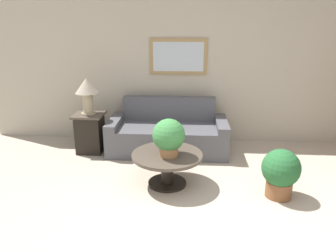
# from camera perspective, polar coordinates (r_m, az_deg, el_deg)

# --- Properties ---
(ground_plane) EXTENTS (20.00, 20.00, 0.00)m
(ground_plane) POSITION_cam_1_polar(r_m,az_deg,el_deg) (3.38, 8.90, -20.17)
(ground_plane) COLOR tan
(wall_back) EXTENTS (7.70, 0.09, 2.60)m
(wall_back) POSITION_cam_1_polar(r_m,az_deg,el_deg) (5.69, 6.94, 10.16)
(wall_back) COLOR #B2A893
(wall_back) RESTS_ON ground_plane
(couch_main) EXTENTS (1.91, 0.87, 0.84)m
(couch_main) POSITION_cam_1_polar(r_m,az_deg,el_deg) (5.38, 0.00, -1.45)
(couch_main) COLOR #4C4C51
(couch_main) RESTS_ON ground_plane
(coffee_table) EXTENTS (0.91, 0.91, 0.43)m
(coffee_table) POSITION_cam_1_polar(r_m,az_deg,el_deg) (4.27, -0.14, -6.31)
(coffee_table) COLOR black
(coffee_table) RESTS_ON ground_plane
(side_table) EXTENTS (0.47, 0.47, 0.64)m
(side_table) POSITION_cam_1_polar(r_m,az_deg,el_deg) (5.47, -13.40, -1.07)
(side_table) COLOR black
(side_table) RESTS_ON ground_plane
(table_lamp) EXTENTS (0.36, 0.36, 0.57)m
(table_lamp) POSITION_cam_1_polar(r_m,az_deg,el_deg) (5.29, -13.95, 6.10)
(table_lamp) COLOR tan
(table_lamp) RESTS_ON side_table
(potted_plant_on_table) EXTENTS (0.41, 0.41, 0.48)m
(potted_plant_on_table) POSITION_cam_1_polar(r_m,az_deg,el_deg) (4.07, 0.13, -1.85)
(potted_plant_on_table) COLOR #9E6B42
(potted_plant_on_table) RESTS_ON coffee_table
(potted_plant_floor) EXTENTS (0.46, 0.46, 0.61)m
(potted_plant_floor) POSITION_cam_1_polar(r_m,az_deg,el_deg) (4.20, 19.02, -7.53)
(potted_plant_floor) COLOR brown
(potted_plant_floor) RESTS_ON ground_plane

